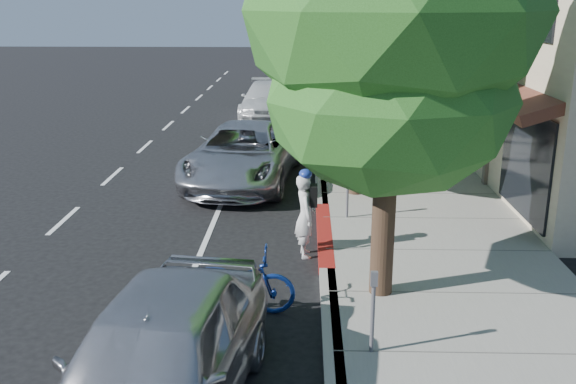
{
  "coord_description": "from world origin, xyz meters",
  "views": [
    {
      "loc": [
        -0.42,
        -12.3,
        5.07
      ],
      "look_at": [
        -0.78,
        0.03,
        1.35
      ],
      "focal_mm": 40.0,
      "sensor_mm": 36.0,
      "label": 1
    }
  ],
  "objects_px": {
    "street_tree_1": "(361,6)",
    "near_car_a": "(158,361)",
    "street_tree_0": "(393,18)",
    "street_tree_5": "(329,3)",
    "street_tree_3": "(338,8)",
    "white_pickup": "(266,100)",
    "dark_sedan": "(304,112)",
    "street_tree_2": "(347,14)",
    "dark_suv_far": "(291,83)",
    "pedestrian": "(384,132)",
    "street_tree_4": "(333,11)",
    "silver_suv": "(244,154)",
    "bicycle": "(231,282)",
    "cyclist": "(305,216)"
  },
  "relations": [
    {
      "from": "street_tree_3",
      "to": "bicycle",
      "type": "distance_m",
      "value": 19.19
    },
    {
      "from": "cyclist",
      "to": "street_tree_2",
      "type": "bearing_deg",
      "value": -16.4
    },
    {
      "from": "dark_sedan",
      "to": "near_car_a",
      "type": "relative_size",
      "value": 0.94
    },
    {
      "from": "bicycle",
      "to": "dark_sedan",
      "type": "relative_size",
      "value": 0.45
    },
    {
      "from": "street_tree_5",
      "to": "pedestrian",
      "type": "height_order",
      "value": "street_tree_5"
    },
    {
      "from": "silver_suv",
      "to": "dark_suv_far",
      "type": "height_order",
      "value": "dark_suv_far"
    },
    {
      "from": "white_pickup",
      "to": "dark_suv_far",
      "type": "relative_size",
      "value": 1.07
    },
    {
      "from": "street_tree_4",
      "to": "street_tree_1",
      "type": "bearing_deg",
      "value": -90.0
    },
    {
      "from": "dark_sedan",
      "to": "dark_suv_far",
      "type": "distance_m",
      "value": 8.52
    },
    {
      "from": "street_tree_2",
      "to": "pedestrian",
      "type": "height_order",
      "value": "street_tree_2"
    },
    {
      "from": "street_tree_5",
      "to": "near_car_a",
      "type": "height_order",
      "value": "street_tree_5"
    },
    {
      "from": "dark_suv_far",
      "to": "street_tree_5",
      "type": "bearing_deg",
      "value": 69.64
    },
    {
      "from": "pedestrian",
      "to": "silver_suv",
      "type": "bearing_deg",
      "value": 28.59
    },
    {
      "from": "silver_suv",
      "to": "dark_suv_far",
      "type": "bearing_deg",
      "value": 93.27
    },
    {
      "from": "street_tree_5",
      "to": "dark_sedan",
      "type": "bearing_deg",
      "value": -95.46
    },
    {
      "from": "street_tree_4",
      "to": "near_car_a",
      "type": "height_order",
      "value": "street_tree_4"
    },
    {
      "from": "street_tree_4",
      "to": "near_car_a",
      "type": "xyz_separation_m",
      "value": [
        -3.1,
        -27.5,
        -3.64
      ]
    },
    {
      "from": "street_tree_0",
      "to": "silver_suv",
      "type": "xyz_separation_m",
      "value": [
        -3.1,
        7.5,
        -3.97
      ]
    },
    {
      "from": "street_tree_2",
      "to": "bicycle",
      "type": "bearing_deg",
      "value": -101.46
    },
    {
      "from": "street_tree_3",
      "to": "cyclist",
      "type": "bearing_deg",
      "value": -94.74
    },
    {
      "from": "street_tree_0",
      "to": "bicycle",
      "type": "relative_size",
      "value": 3.65
    },
    {
      "from": "street_tree_0",
      "to": "street_tree_5",
      "type": "xyz_separation_m",
      "value": [
        0.0,
        30.0,
        0.06
      ]
    },
    {
      "from": "bicycle",
      "to": "white_pickup",
      "type": "height_order",
      "value": "white_pickup"
    },
    {
      "from": "near_car_a",
      "to": "cyclist",
      "type": "bearing_deg",
      "value": 79.75
    },
    {
      "from": "silver_suv",
      "to": "street_tree_1",
      "type": "bearing_deg",
      "value": -19.11
    },
    {
      "from": "dark_suv_far",
      "to": "pedestrian",
      "type": "distance_m",
      "value": 14.28
    },
    {
      "from": "silver_suv",
      "to": "white_pickup",
      "type": "distance_m",
      "value": 10.62
    },
    {
      "from": "street_tree_2",
      "to": "street_tree_3",
      "type": "xyz_separation_m",
      "value": [
        0.0,
        6.0,
        0.1
      ]
    },
    {
      "from": "street_tree_1",
      "to": "near_car_a",
      "type": "relative_size",
      "value": 1.6
    },
    {
      "from": "bicycle",
      "to": "dark_suv_far",
      "type": "xyz_separation_m",
      "value": [
        0.41,
        24.06,
        0.28
      ]
    },
    {
      "from": "street_tree_1",
      "to": "near_car_a",
      "type": "xyz_separation_m",
      "value": [
        -3.1,
        -9.5,
        -4.05
      ]
    },
    {
      "from": "street_tree_2",
      "to": "street_tree_4",
      "type": "height_order",
      "value": "street_tree_2"
    },
    {
      "from": "street_tree_2",
      "to": "pedestrian",
      "type": "bearing_deg",
      "value": -64.77
    },
    {
      "from": "street_tree_2",
      "to": "cyclist",
      "type": "distance_m",
      "value": 10.77
    },
    {
      "from": "street_tree_1",
      "to": "dark_sedan",
      "type": "distance_m",
      "value": 10.02
    },
    {
      "from": "street_tree_1",
      "to": "pedestrian",
      "type": "bearing_deg",
      "value": 72.62
    },
    {
      "from": "near_car_a",
      "to": "pedestrian",
      "type": "bearing_deg",
      "value": 79.76
    },
    {
      "from": "street_tree_3",
      "to": "street_tree_4",
      "type": "xyz_separation_m",
      "value": [
        0.0,
        6.0,
        -0.2
      ]
    },
    {
      "from": "street_tree_2",
      "to": "street_tree_0",
      "type": "bearing_deg",
      "value": -90.0
    },
    {
      "from": "dark_suv_far",
      "to": "pedestrian",
      "type": "bearing_deg",
      "value": -78.91
    },
    {
      "from": "silver_suv",
      "to": "white_pickup",
      "type": "relative_size",
      "value": 1.13
    },
    {
      "from": "silver_suv",
      "to": "white_pickup",
      "type": "xyz_separation_m",
      "value": [
        0.0,
        10.62,
        -0.06
      ]
    },
    {
      "from": "street_tree_3",
      "to": "white_pickup",
      "type": "relative_size",
      "value": 1.44
    },
    {
      "from": "street_tree_1",
      "to": "street_tree_0",
      "type": "bearing_deg",
      "value": -90.0
    },
    {
      "from": "street_tree_0",
      "to": "pedestrian",
      "type": "xyz_separation_m",
      "value": [
        1.13,
        9.61,
        -3.74
      ]
    },
    {
      "from": "dark_suv_far",
      "to": "street_tree_3",
      "type": "bearing_deg",
      "value": -70.89
    },
    {
      "from": "cyclist",
      "to": "pedestrian",
      "type": "height_order",
      "value": "pedestrian"
    },
    {
      "from": "street_tree_1",
      "to": "street_tree_4",
      "type": "relative_size",
      "value": 1.13
    },
    {
      "from": "street_tree_1",
      "to": "cyclist",
      "type": "xyz_separation_m",
      "value": [
        -1.33,
        -4.01,
        -4.05
      ]
    },
    {
      "from": "dark_suv_far",
      "to": "pedestrian",
      "type": "relative_size",
      "value": 2.74
    }
  ]
}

